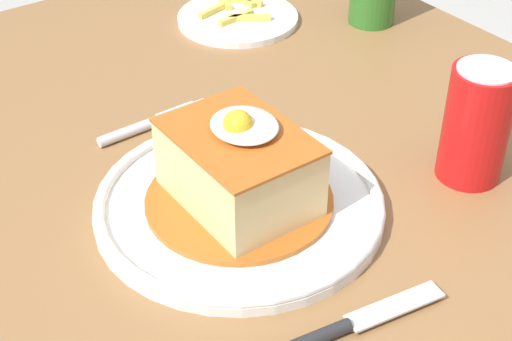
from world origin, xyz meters
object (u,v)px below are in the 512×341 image
fork (146,125)px  soda_can (477,124)px  side_plate_fries (238,18)px  main_plate (239,203)px  knife (335,331)px

fork → soda_can: (0.27, 0.23, 0.06)m
fork → side_plate_fries: 0.30m
fork → main_plate: bearing=1.2°
fork → soda_can: 0.36m
main_plate → soda_can: (0.09, 0.23, 0.05)m
main_plate → soda_can: size_ratio=2.27×
main_plate → side_plate_fries: size_ratio=1.66×
main_plate → soda_can: bearing=68.6°
knife → soda_can: soda_can is taller
soda_can → side_plate_fries: soda_can is taller
knife → fork: bearing=176.0°
soda_can → main_plate: bearing=-111.4°
soda_can → knife: bearing=-70.9°
side_plate_fries → soda_can: bearing=-1.6°
knife → side_plate_fries: size_ratio=0.97×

